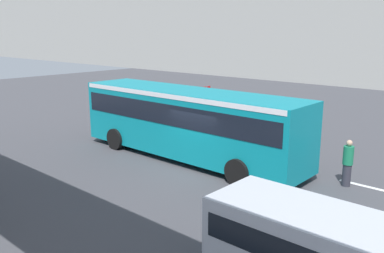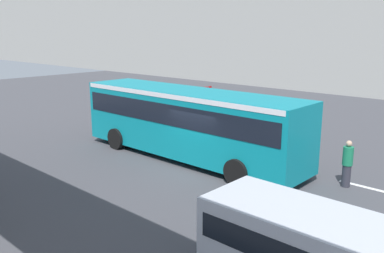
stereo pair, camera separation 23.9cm
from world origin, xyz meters
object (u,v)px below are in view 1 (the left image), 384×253
at_px(bicycle_red, 366,247).
at_px(city_bus, 188,118).
at_px(parked_van, 319,252).
at_px(traffic_sign, 206,103).
at_px(pedestrian, 348,163).

bearing_deg(bicycle_red, city_bus, -20.28).
relative_size(parked_van, traffic_sign, 1.71).
bearing_deg(parked_van, traffic_sign, -40.87).
height_order(bicycle_red, traffic_sign, traffic_sign).
height_order(city_bus, pedestrian, city_bus).
relative_size(bicycle_red, traffic_sign, 0.63).
bearing_deg(city_bus, traffic_sign, -62.19).
bearing_deg(city_bus, pedestrian, -168.34).
xyz_separation_m(parked_van, pedestrian, (2.18, -7.20, -0.30)).
bearing_deg(parked_van, pedestrian, -73.14).
distance_m(bicycle_red, pedestrian, 5.38).
bearing_deg(pedestrian, city_bus, 11.66).
relative_size(city_bus, parked_van, 2.40).
relative_size(city_bus, pedestrian, 6.44).
height_order(city_bus, traffic_sign, city_bus).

